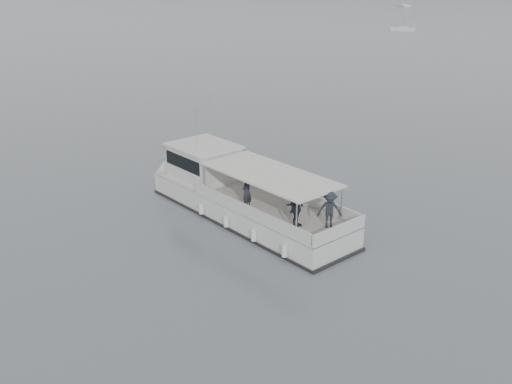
% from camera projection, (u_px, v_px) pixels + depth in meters
% --- Properties ---
extents(ground, '(1400.00, 1400.00, 0.00)m').
position_uv_depth(ground, '(135.00, 225.00, 29.91)').
color(ground, '#51585F').
rests_on(ground, ground).
extents(tour_boat, '(14.49, 8.01, 6.21)m').
position_uv_depth(tour_boat, '(233.00, 194.00, 31.25)').
color(tour_boat, silver).
rests_on(tour_boat, ground).
extents(moored_fleet, '(393.98, 339.85, 10.42)m').
position_uv_depth(moored_fleet, '(400.00, 9.00, 185.88)').
color(moored_fleet, silver).
rests_on(moored_fleet, ground).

